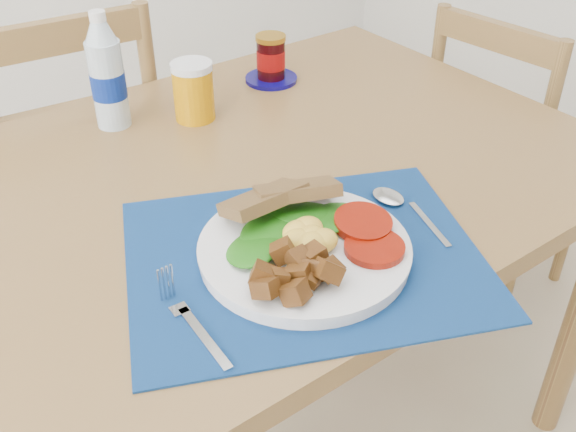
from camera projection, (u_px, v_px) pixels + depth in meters
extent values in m
cube|color=brown|center=(225.00, 188.00, 1.19)|extent=(1.40, 0.90, 0.04)
cylinder|color=brown|center=(345.00, 168.00, 1.97)|extent=(0.06, 0.06, 0.71)
cube|color=brown|center=(74.00, 184.00, 1.77)|extent=(0.45, 0.43, 0.04)
cylinder|color=brown|center=(128.00, 203.00, 2.09)|extent=(0.04, 0.04, 0.41)
cylinder|color=brown|center=(10.00, 240.00, 1.94)|extent=(0.04, 0.04, 0.41)
cylinder|color=brown|center=(171.00, 261.00, 1.86)|extent=(0.04, 0.04, 0.41)
cylinder|color=brown|center=(41.00, 308.00, 1.70)|extent=(0.04, 0.04, 0.41)
cube|color=brown|center=(60.00, 36.00, 1.38)|extent=(0.38, 0.06, 0.48)
cube|color=brown|center=(505.00, 168.00, 1.90)|extent=(0.40, 0.42, 0.04)
cylinder|color=brown|center=(568.00, 230.00, 2.00)|extent=(0.03, 0.03, 0.37)
cylinder|color=brown|center=(477.00, 186.00, 2.20)|extent=(0.03, 0.03, 0.37)
cylinder|color=brown|center=(511.00, 274.00, 1.84)|extent=(0.03, 0.03, 0.37)
cylinder|color=brown|center=(417.00, 223.00, 2.03)|extent=(0.03, 0.03, 0.37)
cube|color=brown|center=(499.00, 37.00, 1.57)|extent=(0.06, 0.35, 0.44)
cube|color=black|center=(304.00, 257.00, 0.99)|extent=(0.63, 0.58, 0.00)
cylinder|color=silver|center=(304.00, 251.00, 0.99)|extent=(0.31, 0.31, 0.02)
ellipsoid|color=yellow|center=(310.00, 236.00, 0.97)|extent=(0.07, 0.07, 0.04)
cylinder|color=#9B1C05|center=(368.00, 237.00, 0.99)|extent=(0.09, 0.09, 0.01)
ellipsoid|color=#0B4408|center=(292.00, 224.00, 1.01)|extent=(0.17, 0.10, 0.02)
cube|color=olive|center=(281.00, 195.00, 1.03)|extent=(0.14, 0.09, 0.04)
cube|color=#B2B5BA|center=(204.00, 338.00, 0.85)|extent=(0.02, 0.13, 0.00)
cube|color=#B2B5BA|center=(172.00, 301.00, 0.91)|extent=(0.03, 0.07, 0.00)
cube|color=#B2B5BA|center=(429.00, 224.00, 1.06)|extent=(0.05, 0.12, 0.00)
ellipsoid|color=#B2B5BA|center=(388.00, 198.00, 1.12)|extent=(0.04, 0.06, 0.01)
cylinder|color=#ADBFCC|center=(109.00, 85.00, 1.30)|extent=(0.07, 0.07, 0.17)
cylinder|color=navy|center=(109.00, 85.00, 1.30)|extent=(0.07, 0.07, 0.05)
cone|color=#ADBFCC|center=(100.00, 31.00, 1.24)|extent=(0.06, 0.06, 0.04)
cylinder|color=white|center=(97.00, 15.00, 1.22)|extent=(0.03, 0.03, 0.02)
cylinder|color=#C88005|center=(194.00, 93.00, 1.34)|extent=(0.08, 0.08, 0.11)
cylinder|color=#090559|center=(271.00, 79.00, 1.52)|extent=(0.12, 0.12, 0.01)
cylinder|color=black|center=(271.00, 59.00, 1.49)|extent=(0.06, 0.06, 0.09)
cylinder|color=maroon|center=(271.00, 59.00, 1.49)|extent=(0.06, 0.06, 0.04)
cylinder|color=#AD791C|center=(271.00, 38.00, 1.46)|extent=(0.07, 0.07, 0.01)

